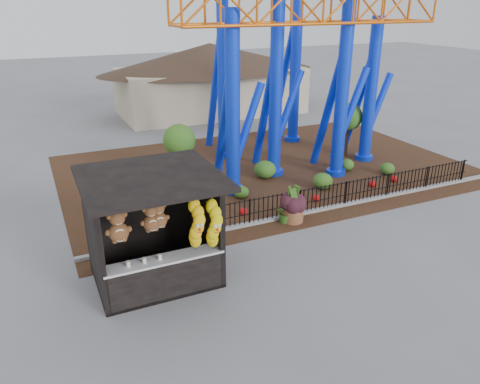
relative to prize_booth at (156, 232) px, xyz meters
name	(u,v)px	position (x,y,z in m)	size (l,w,h in m)	color
ground	(270,274)	(2.98, -0.91, -1.53)	(120.00, 120.00, 0.00)	slate
mulch_bed	(265,169)	(6.98, 7.09, -1.52)	(18.00, 12.00, 0.02)	#331E11
curb	(327,208)	(6.98, 2.09, -1.47)	(18.00, 0.18, 0.12)	gray
prize_booth	(156,232)	(0.00, 0.00, 0.00)	(3.50, 3.40, 3.12)	black
picket_fence	(348,193)	(7.88, 2.09, -1.03)	(12.20, 0.06, 1.00)	black
roller_coaster	(289,20)	(8.10, 7.32, 4.91)	(11.00, 6.37, 10.82)	#0D32EA
terracotta_planter	(292,214)	(5.30, 1.79, -1.24)	(0.77, 0.77, 0.58)	brown
planter_foliage	(293,198)	(5.30, 1.79, -0.63)	(0.70, 0.70, 0.64)	black
potted_plant	(286,212)	(5.03, 1.79, -1.13)	(0.72, 0.63, 0.80)	#2D5D1B
landscaping	(305,174)	(7.75, 4.93, -1.20)	(8.11, 3.74, 0.76)	#315D1B
pavilion	(210,67)	(8.98, 19.09, 1.53)	(15.00, 15.00, 4.80)	#BFAD8C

